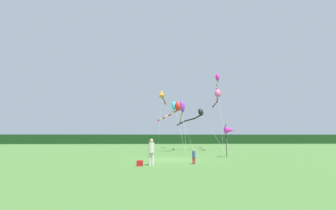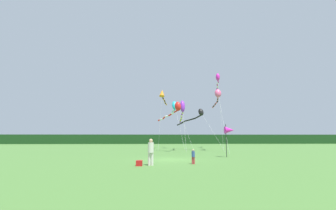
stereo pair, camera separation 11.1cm
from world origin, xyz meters
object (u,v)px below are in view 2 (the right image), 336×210
at_px(kite_magenta, 218,79).
at_px(kite_orange, 162,94).
at_px(person_adult, 151,150).
at_px(person_child, 193,156).
at_px(kite_purple, 182,108).
at_px(kite_cyan, 174,107).
at_px(kite_rainbow, 218,95).
at_px(cooler_box, 139,163).
at_px(kite_red, 176,108).
at_px(kite_black, 197,115).
at_px(banner_flag_pole, 229,130).

distance_m(kite_magenta, kite_orange, 10.22).
height_order(person_adult, kite_orange, kite_orange).
xyz_separation_m(person_child, kite_orange, (-1.94, 19.08, 8.01)).
relative_size(kite_orange, kite_purple, 1.17).
xyz_separation_m(kite_cyan, kite_rainbow, (5.69, -6.72, 0.78)).
bearing_deg(kite_rainbow, cooler_box, -121.33).
bearing_deg(kite_cyan, person_child, -90.28).
distance_m(kite_magenta, kite_red, 12.72).
bearing_deg(cooler_box, person_child, 12.94).
distance_m(cooler_box, kite_purple, 18.24).
relative_size(kite_orange, kite_cyan, 1.09).
height_order(kite_red, kite_black, kite_red).
bearing_deg(kite_rainbow, kite_purple, 169.62).
relative_size(banner_flag_pole, kite_rainbow, 0.35).
bearing_deg(kite_magenta, kite_black, -135.52).
relative_size(kite_purple, kite_rainbow, 0.90).
relative_size(person_child, kite_orange, 0.11).
bearing_deg(person_adult, kite_purple, 76.69).
bearing_deg(kite_rainbow, kite_black, 141.87).
height_order(person_adult, person_child, person_adult).
bearing_deg(person_child, kite_orange, 95.80).
xyz_separation_m(kite_cyan, kite_black, (3.08, -4.68, -1.80)).
bearing_deg(kite_red, banner_flag_pole, -59.79).
distance_m(person_adult, kite_cyan, 23.30).
bearing_deg(person_child, kite_cyan, 89.72).
relative_size(banner_flag_pole, kite_orange, 0.33).
bearing_deg(kite_black, kite_magenta, 44.48).
relative_size(kite_cyan, kite_red, 1.26).
distance_m(banner_flag_pole, kite_orange, 16.29).
xyz_separation_m(banner_flag_pole, kite_magenta, (3.22, 15.89, 9.18)).
xyz_separation_m(person_adult, kite_black, (6.21, 17.63, 4.18)).
relative_size(banner_flag_pole, kite_black, 0.36).
xyz_separation_m(person_adult, kite_rainbow, (8.82, 15.58, 6.77)).
height_order(cooler_box, kite_magenta, kite_magenta).
xyz_separation_m(person_child, kite_black, (3.19, 16.92, 4.60)).
relative_size(cooler_box, kite_magenta, 0.03).
bearing_deg(kite_purple, kite_cyan, 97.52).
bearing_deg(cooler_box, kite_black, 68.59).
bearing_deg(kite_rainbow, person_adult, -119.53).
height_order(kite_magenta, kite_purple, kite_magenta).
height_order(banner_flag_pole, kite_cyan, kite_cyan).
bearing_deg(kite_orange, kite_magenta, 12.62).
bearing_deg(person_adult, kite_orange, 86.86).
distance_m(kite_cyan, kite_purple, 5.96).
xyz_separation_m(person_child, kite_magenta, (7.55, 21.21, 11.15)).
relative_size(kite_cyan, kite_purple, 1.07).
height_order(banner_flag_pole, kite_magenta, kite_magenta).
bearing_deg(banner_flag_pole, kite_magenta, 78.56).
bearing_deg(banner_flag_pole, kite_black, 95.65).
relative_size(cooler_box, banner_flag_pole, 0.13).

